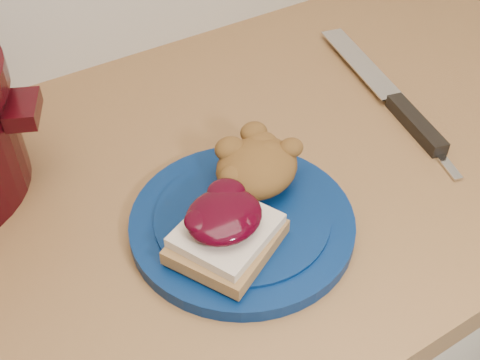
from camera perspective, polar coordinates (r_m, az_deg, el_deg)
plate at (r=0.64m, az=0.20°, el=-4.09°), size 0.31×0.31×0.02m
sandwich at (r=0.59m, az=-1.38°, el=-4.71°), size 0.13×0.13×0.05m
stuffing_mound at (r=0.65m, az=1.61°, el=1.21°), size 0.12×0.11×0.05m
chef_knife at (r=0.83m, az=14.87°, el=6.83°), size 0.10×0.31×0.02m
butter_knife at (r=0.79m, az=17.42°, el=3.64°), size 0.06×0.15×0.00m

